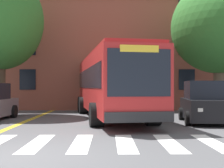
{
  "coord_description": "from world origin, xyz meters",
  "views": [
    {
      "loc": [
        2.26,
        -7.17,
        1.62
      ],
      "look_at": [
        2.25,
        8.23,
        1.76
      ],
      "focal_mm": 50.0,
      "sensor_mm": 36.0,
      "label": 1
    }
  ],
  "objects": [
    {
      "name": "street_tree_curbside_small",
      "position": [
        -4.04,
        10.35,
        5.32
      ],
      "size": [
        6.77,
        6.76,
        8.12
      ],
      "color": "#4C3D2D",
      "rests_on": "ground"
    },
    {
      "name": "ground_plane",
      "position": [
        0.0,
        0.0,
        0.0
      ],
      "size": [
        120.0,
        120.0,
        0.0
      ],
      "primitive_type": "plane",
      "color": "#4C4C4F"
    },
    {
      "name": "lane_line_yellow_outer",
      "position": [
        -1.69,
        15.79,
        0.0
      ],
      "size": [
        0.12,
        36.0,
        0.01
      ],
      "primitive_type": "cube",
      "color": "gold",
      "rests_on": "ground"
    },
    {
      "name": "car_black_far_lane",
      "position": [
        6.46,
        6.87,
        0.86
      ],
      "size": [
        2.33,
        3.87,
        1.88
      ],
      "color": "black",
      "rests_on": "ground"
    },
    {
      "name": "city_bus",
      "position": [
        2.17,
        9.25,
        1.8
      ],
      "size": [
        4.46,
        12.21,
        3.29
      ],
      "color": "#B22323",
      "rests_on": "ground"
    },
    {
      "name": "car_silver_behind_bus",
      "position": [
        1.92,
        19.16,
        0.78
      ],
      "size": [
        2.29,
        4.34,
        1.72
      ],
      "color": "#B7BABF",
      "rests_on": "ground"
    },
    {
      "name": "building_facade",
      "position": [
        1.93,
        18.66,
        4.23
      ],
      "size": [
        40.8,
        9.22,
        8.45
      ],
      "color": "brown",
      "rests_on": "ground"
    },
    {
      "name": "lane_line_yellow_inner",
      "position": [
        -1.85,
        15.79,
        0.0
      ],
      "size": [
        0.12,
        36.0,
        0.01
      ],
      "primitive_type": "cube",
      "color": "gold",
      "rests_on": "ground"
    },
    {
      "name": "street_tree_curbside_large",
      "position": [
        8.25,
        10.11,
        4.95
      ],
      "size": [
        7.12,
        7.44,
        7.6
      ],
      "color": "brown",
      "rests_on": "ground"
    },
    {
      "name": "crosswalk",
      "position": [
        0.75,
        1.79,
        0.0
      ],
      "size": [
        9.41,
        3.15,
        0.01
      ],
      "color": "white",
      "rests_on": "ground"
    }
  ]
}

